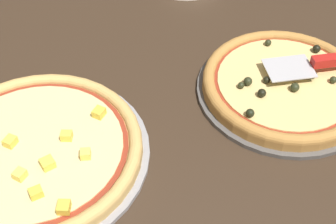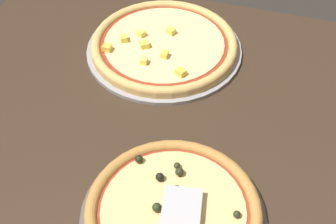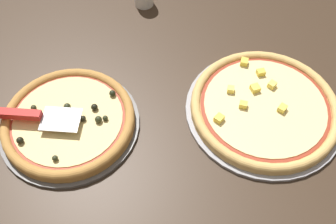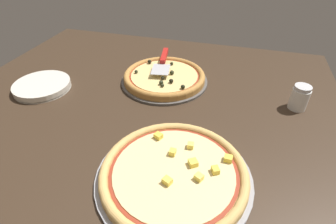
{
  "view_description": "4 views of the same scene",
  "coord_description": "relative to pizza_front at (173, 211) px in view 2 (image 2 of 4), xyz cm",
  "views": [
    {
      "loc": [
        -75.37,
        10.52,
        68.58
      ],
      "look_at": [
        -12.1,
        10.06,
        3.0
      ],
      "focal_mm": 50.0,
      "sensor_mm": 36.0,
      "label": 1
    },
    {
      "loc": [
        9.38,
        -60.77,
        81.3
      ],
      "look_at": [
        -12.1,
        10.06,
        3.0
      ],
      "focal_mm": 50.0,
      "sensor_mm": 36.0,
      "label": 2
    },
    {
      "loc": [
        46.1,
        24.62,
        86.17
      ],
      "look_at": [
        -12.1,
        10.06,
        3.0
      ],
      "focal_mm": 42.0,
      "sensor_mm": 36.0,
      "label": 3
    },
    {
      "loc": [
        -31.65,
        79.44,
        56.69
      ],
      "look_at": [
        -12.1,
        10.06,
        3.0
      ],
      "focal_mm": 28.0,
      "sensor_mm": 36.0,
      "label": 4
    }
  ],
  "objects": [
    {
      "name": "ground_plane",
      "position": [
        3.62,
        14.39,
        -4.37
      ],
      "size": [
        149.45,
        123.54,
        3.6
      ],
      "primitive_type": "cube",
      "color": "#38281C"
    },
    {
      "name": "pizza_front",
      "position": [
        0.0,
        0.0,
        0.0
      ],
      "size": [
        34.41,
        34.41,
        4.16
      ],
      "color": "#B77F3D",
      "rests_on": "pizza_pan_front"
    },
    {
      "name": "pizza_back",
      "position": [
        -17.0,
        48.87,
        -0.28
      ],
      "size": [
        39.57,
        39.57,
        3.48
      ],
      "color": "#DBAD60",
      "rests_on": "pizza_pan_back"
    },
    {
      "name": "pizza_pan_back",
      "position": [
        -16.98,
        48.91,
        -2.07
      ],
      "size": [
        42.09,
        42.09,
        1.0
      ],
      "primitive_type": "cylinder",
      "color": "#939399",
      "rests_on": "ground_plane"
    },
    {
      "name": "pizza_pan_front",
      "position": [
        0.0,
        -0.01,
        -2.07
      ],
      "size": [
        36.6,
        36.6,
        1.0
      ],
      "primitive_type": "cylinder",
      "color": "#565451",
      "rests_on": "ground_plane"
    }
  ]
}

